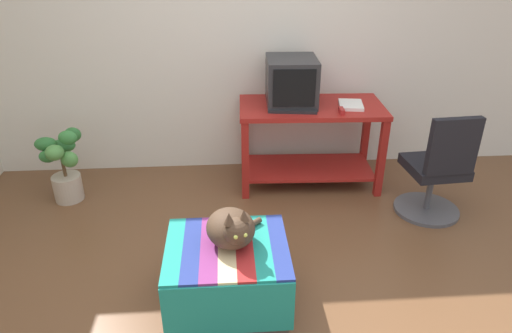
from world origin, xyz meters
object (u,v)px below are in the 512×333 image
Objects in this scene: cat at (232,228)px; potted_plant at (63,166)px; tv_monitor at (291,82)px; ottoman_with_blanket at (228,276)px; book at (351,105)px; office_chair at (437,173)px; desk at (310,131)px; keyboard at (293,110)px; stapler at (342,111)px.

potted_plant is (-1.38, 1.35, -0.24)m from cat.
ottoman_with_blanket is (-0.58, -1.60, -0.71)m from tv_monitor.
office_chair is (0.57, -0.58, -0.37)m from book.
book is 1.91m from ottoman_with_blanket.
tv_monitor reaches higher than desk.
cat is 1.85m from office_chair.
keyboard is 0.97× the size of cat.
tv_monitor is 0.54× the size of office_chair.
book reaches higher than keyboard.
desk is at bearing 43.51° from keyboard.
ottoman_with_blanket is at bearing -107.90° from tv_monitor.
keyboard is 0.45× the size of office_chair.
cat is 0.64× the size of potted_plant.
book is 0.35× the size of ottoman_with_blanket.
stapler is at bearing -1.10° from potted_plant.
ottoman_with_blanket is 1.89m from office_chair.
book reaches higher than desk.
cat is (-0.72, -1.52, 0.05)m from desk.
tv_monitor is (-0.17, 0.06, 0.43)m from desk.
tv_monitor reaches higher than office_chair.
cat is 1.62m from stapler.
tv_monitor reaches higher than book.
tv_monitor is at bearing 69.90° from ottoman_with_blanket.
desk is at bearing -16.69° from tv_monitor.
book is at bearing -49.56° from office_chair.
book is (0.50, -0.12, -0.18)m from tv_monitor.
ottoman_with_blanket is at bearing -45.40° from potted_plant.
tv_monitor is at bearing 94.28° from keyboard.
tv_monitor reaches higher than potted_plant.
stapler is at bearing 53.94° from ottoman_with_blanket.
desk is 0.39m from stapler.
keyboard is (-0.18, -0.13, 0.25)m from desk.
keyboard is 1.25m from office_chair.
desk is 1.41× the size of office_chair.
office_chair reaches higher than stapler.
tv_monitor is at bearing 6.64° from potted_plant.
cat is at bearing -103.76° from keyboard.
desk is 2.62× the size of tv_monitor.
book is 0.89m from office_chair.
cat is (-0.55, -1.58, -0.38)m from tv_monitor.
tv_monitor is 1.92× the size of book.
keyboard is 1.61m from ottoman_with_blanket.
office_chair reaches higher than keyboard.
book is at bearing -11.19° from tv_monitor.
keyboard is at bearing 52.86° from cat.
office_chair is at bearing 28.55° from ottoman_with_blanket.
keyboard is at bearing 0.97° from potted_plant.
potted_plant is at bearing -168.17° from book.
office_chair is at bearing -8.89° from potted_plant.
office_chair is (0.90, -0.64, -0.12)m from desk.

